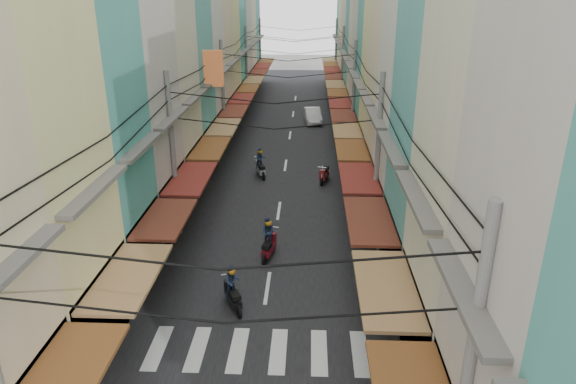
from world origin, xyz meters
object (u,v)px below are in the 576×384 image
(white_car, at_px, (313,122))
(traffic_sign, at_px, (380,215))
(market_umbrella, at_px, (430,261))
(bicycle, at_px, (394,240))

(white_car, bearing_deg, traffic_sign, -88.78)
(white_car, xyz_separation_m, market_umbrella, (4.34, -29.80, 2.07))
(bicycle, xyz_separation_m, traffic_sign, (-1.06, -1.62, 2.08))
(bicycle, bearing_deg, traffic_sign, 130.32)
(bicycle, distance_m, market_umbrella, 6.11)
(market_umbrella, bearing_deg, traffic_sign, 108.64)
(white_car, relative_size, traffic_sign, 1.64)
(white_car, height_order, market_umbrella, market_umbrella)
(bicycle, bearing_deg, white_car, -7.02)
(market_umbrella, xyz_separation_m, traffic_sign, (-1.39, 4.12, 0.02))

